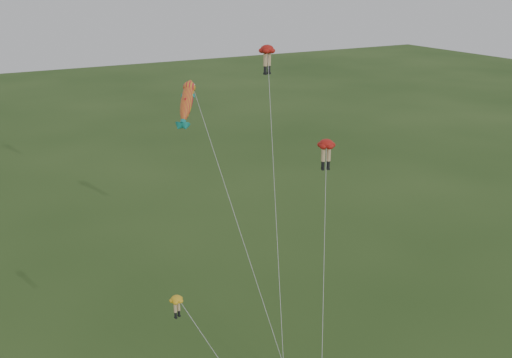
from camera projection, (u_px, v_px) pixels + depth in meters
legs_kite_red_high at (268, 58)px, 43.26m from camera, size 6.76×13.74×20.93m
legs_kite_red_mid at (326, 150)px, 42.24m from camera, size 8.17×11.50×14.44m
legs_kite_yellow at (183, 310)px, 32.28m from camera, size 4.70×3.99×8.87m
fish_kite at (188, 102)px, 38.45m from camera, size 3.78×11.97×19.40m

